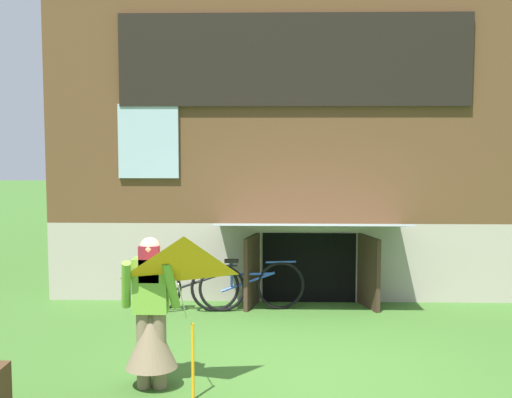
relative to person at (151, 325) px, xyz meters
The scene contains 6 objects.
ground_plane 1.73m from the person, 20.73° to the left, with size 60.00×60.00×0.00m, color #3D6B28.
log_house 6.41m from the person, 75.67° to the left, with size 7.47×5.78×5.30m.
person is the anchor object (origin of this frame).
kite 0.88m from the person, 51.95° to the right, with size 0.94×0.94×1.51m.
bicycle_blue 3.16m from the person, 74.52° to the left, with size 1.64×0.31×0.75m.
bicycle_black 2.94m from the person, 89.70° to the left, with size 1.58×0.16×0.72m.
Camera 1 is at (-0.28, -7.13, 2.53)m, focal length 47.75 mm.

